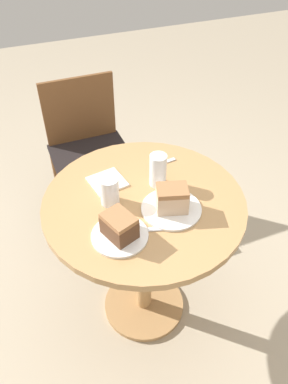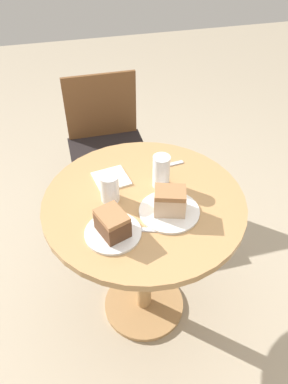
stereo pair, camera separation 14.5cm
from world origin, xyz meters
name	(u,v)px [view 2 (the right image)]	position (x,y,z in m)	size (l,w,h in m)	color
ground_plane	(144,305)	(0.00, 0.00, 0.00)	(8.00, 8.00, 0.00)	tan
table	(144,230)	(0.00, 0.00, 0.58)	(0.81, 0.81, 0.76)	tan
chair	(107,146)	(-0.02, 0.84, 0.46)	(0.46, 0.46, 0.85)	brown
plate_near	(169,211)	(0.08, -0.09, 0.77)	(0.23, 0.23, 0.01)	white
plate_far	(113,233)	(-0.15, -0.15, 0.77)	(0.20, 0.20, 0.01)	white
cake_slice_near	(170,201)	(0.08, -0.09, 0.82)	(0.14, 0.12, 0.10)	beige
cake_slice_far	(112,223)	(-0.15, -0.15, 0.82)	(0.12, 0.14, 0.09)	brown
glass_lemonade	(110,189)	(-0.13, 0.04, 0.81)	(0.07, 0.07, 0.12)	beige
glass_water	(161,173)	(0.09, 0.07, 0.82)	(0.07, 0.07, 0.14)	silver
napkin_stack	(111,179)	(-0.10, 0.15, 0.76)	(0.16, 0.16, 0.01)	silver
fork	(141,230)	(-0.05, -0.16, 0.76)	(0.16, 0.06, 0.00)	silver
spoon	(170,165)	(0.16, 0.19, 0.76)	(0.13, 0.03, 0.00)	silver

